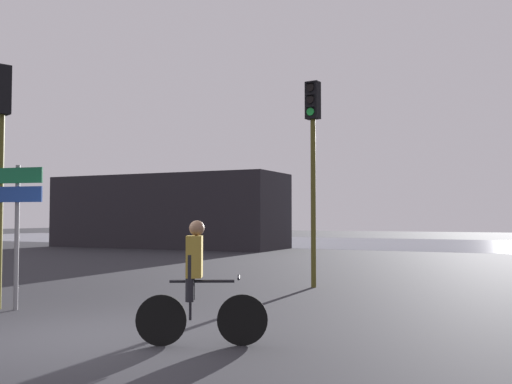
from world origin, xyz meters
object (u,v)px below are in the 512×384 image
at_px(traffic_light_center, 313,145).
at_px(distant_building, 167,212).
at_px(traffic_light_near_left, 1,139).
at_px(cyclist, 197,282).
at_px(direction_sign_post, 16,210).

bearing_deg(traffic_light_center, distant_building, -38.21).
xyz_separation_m(traffic_light_center, traffic_light_near_left, (-4.11, -5.45, -0.30)).
xyz_separation_m(distant_building, cyclist, (13.80, -19.73, -1.14)).
distance_m(distant_building, traffic_light_near_left, 20.83).
relative_size(traffic_light_center, direction_sign_post, 1.89).
bearing_deg(traffic_light_near_left, cyclist, -170.14).
bearing_deg(cyclist, distant_building, -171.53).
height_order(distant_building, direction_sign_post, distant_building).
distance_m(traffic_light_center, cyclist, 6.96).
xyz_separation_m(distant_building, direction_sign_post, (9.40, -18.69, -0.16)).
xyz_separation_m(traffic_light_near_left, direction_sign_post, (0.37, 0.04, -1.29)).
bearing_deg(cyclist, traffic_light_near_left, -128.19).
bearing_deg(direction_sign_post, traffic_light_near_left, -3.01).
distance_m(distant_building, cyclist, 24.10).
distance_m(distant_building, direction_sign_post, 20.92).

